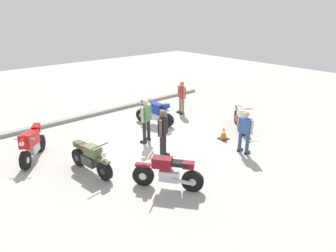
{
  "coord_description": "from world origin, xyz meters",
  "views": [
    {
      "loc": [
        -6.32,
        -8.22,
        4.84
      ],
      "look_at": [
        0.53,
        -0.35,
        0.75
      ],
      "focal_mm": 31.79,
      "sensor_mm": 36.0,
      "label": 1
    }
  ],
  "objects_px": {
    "person_in_blue_shirt": "(245,130)",
    "traffic_cone": "(224,133)",
    "motorcycle_maroon_cruiser": "(168,172)",
    "motorcycle_olive_vintage": "(91,158)",
    "person_in_red_shirt": "(182,96)",
    "person_in_black_shirt": "(163,130)",
    "motorcycle_cream_vintage": "(240,118)",
    "person_in_green_shirt": "(146,117)",
    "motorcycle_red_sportbike": "(31,143)",
    "motorcycle_blue_sportbike": "(154,111)"
  },
  "relations": [
    {
      "from": "motorcycle_blue_sportbike",
      "to": "person_in_black_shirt",
      "type": "xyz_separation_m",
      "value": [
        -1.8,
        -2.77,
        0.42
      ]
    },
    {
      "from": "motorcycle_blue_sportbike",
      "to": "traffic_cone",
      "type": "relative_size",
      "value": 3.62
    },
    {
      "from": "motorcycle_olive_vintage",
      "to": "person_in_green_shirt",
      "type": "relative_size",
      "value": 1.12
    },
    {
      "from": "motorcycle_blue_sportbike",
      "to": "motorcycle_olive_vintage",
      "type": "xyz_separation_m",
      "value": [
        -4.18,
        -2.05,
        -0.11
      ]
    },
    {
      "from": "motorcycle_cream_vintage",
      "to": "person_in_black_shirt",
      "type": "height_order",
      "value": "person_in_black_shirt"
    },
    {
      "from": "motorcycle_blue_sportbike",
      "to": "person_in_green_shirt",
      "type": "height_order",
      "value": "person_in_green_shirt"
    },
    {
      "from": "person_in_green_shirt",
      "to": "person_in_blue_shirt",
      "type": "height_order",
      "value": "person_in_green_shirt"
    },
    {
      "from": "person_in_blue_shirt",
      "to": "motorcycle_olive_vintage",
      "type": "bearing_deg",
      "value": 151.85
    },
    {
      "from": "person_in_black_shirt",
      "to": "motorcycle_cream_vintage",
      "type": "bearing_deg",
      "value": 54.77
    },
    {
      "from": "person_in_green_shirt",
      "to": "traffic_cone",
      "type": "distance_m",
      "value": 3.16
    },
    {
      "from": "person_in_red_shirt",
      "to": "traffic_cone",
      "type": "height_order",
      "value": "person_in_red_shirt"
    },
    {
      "from": "person_in_blue_shirt",
      "to": "traffic_cone",
      "type": "height_order",
      "value": "person_in_blue_shirt"
    },
    {
      "from": "person_in_black_shirt",
      "to": "motorcycle_blue_sportbike",
      "type": "bearing_deg",
      "value": 113.22
    },
    {
      "from": "motorcycle_blue_sportbike",
      "to": "traffic_cone",
      "type": "xyz_separation_m",
      "value": [
        1.04,
        -3.15,
        -0.33
      ]
    },
    {
      "from": "traffic_cone",
      "to": "motorcycle_red_sportbike",
      "type": "bearing_deg",
      "value": 152.97
    },
    {
      "from": "person_in_black_shirt",
      "to": "person_in_red_shirt",
      "type": "distance_m",
      "value": 4.84
    },
    {
      "from": "person_in_black_shirt",
      "to": "person_in_blue_shirt",
      "type": "bearing_deg",
      "value": 22.03
    },
    {
      "from": "motorcycle_maroon_cruiser",
      "to": "motorcycle_blue_sportbike",
      "type": "bearing_deg",
      "value": -70.74
    },
    {
      "from": "motorcycle_cream_vintage",
      "to": "person_in_blue_shirt",
      "type": "height_order",
      "value": "person_in_blue_shirt"
    },
    {
      "from": "motorcycle_maroon_cruiser",
      "to": "motorcycle_red_sportbike",
      "type": "xyz_separation_m",
      "value": [
        -2.32,
        4.42,
        0.07
      ]
    },
    {
      "from": "person_in_blue_shirt",
      "to": "person_in_black_shirt",
      "type": "height_order",
      "value": "person_in_black_shirt"
    },
    {
      "from": "motorcycle_maroon_cruiser",
      "to": "motorcycle_olive_vintage",
      "type": "bearing_deg",
      "value": -8.41
    },
    {
      "from": "motorcycle_cream_vintage",
      "to": "motorcycle_red_sportbike",
      "type": "relative_size",
      "value": 0.93
    },
    {
      "from": "motorcycle_cream_vintage",
      "to": "traffic_cone",
      "type": "relative_size",
      "value": 2.92
    },
    {
      "from": "person_in_green_shirt",
      "to": "motorcycle_maroon_cruiser",
      "type": "bearing_deg",
      "value": 128.14
    },
    {
      "from": "motorcycle_cream_vintage",
      "to": "person_in_red_shirt",
      "type": "bearing_deg",
      "value": -128.33
    },
    {
      "from": "motorcycle_olive_vintage",
      "to": "person_in_black_shirt",
      "type": "relative_size",
      "value": 1.11
    },
    {
      "from": "motorcycle_blue_sportbike",
      "to": "person_in_black_shirt",
      "type": "distance_m",
      "value": 3.33
    },
    {
      "from": "person_in_blue_shirt",
      "to": "traffic_cone",
      "type": "relative_size",
      "value": 2.97
    },
    {
      "from": "person_in_blue_shirt",
      "to": "person_in_black_shirt",
      "type": "bearing_deg",
      "value": 143.86
    },
    {
      "from": "motorcycle_olive_vintage",
      "to": "motorcycle_cream_vintage",
      "type": "xyz_separation_m",
      "value": [
        6.67,
        -0.83,
        0.0
      ]
    },
    {
      "from": "motorcycle_red_sportbike",
      "to": "traffic_cone",
      "type": "relative_size",
      "value": 3.13
    },
    {
      "from": "motorcycle_blue_sportbike",
      "to": "motorcycle_cream_vintage",
      "type": "relative_size",
      "value": 1.24
    },
    {
      "from": "motorcycle_cream_vintage",
      "to": "person_in_green_shirt",
      "type": "bearing_deg",
      "value": -69.22
    },
    {
      "from": "motorcycle_maroon_cruiser",
      "to": "person_in_blue_shirt",
      "type": "height_order",
      "value": "person_in_blue_shirt"
    },
    {
      "from": "motorcycle_blue_sportbike",
      "to": "motorcycle_cream_vintage",
      "type": "xyz_separation_m",
      "value": [
        2.48,
        -2.88,
        -0.11
      ]
    },
    {
      "from": "motorcycle_red_sportbike",
      "to": "motorcycle_maroon_cruiser",
      "type": "bearing_deg",
      "value": 65.43
    },
    {
      "from": "person_in_green_shirt",
      "to": "person_in_blue_shirt",
      "type": "xyz_separation_m",
      "value": [
        2.03,
        -3.07,
        -0.13
      ]
    },
    {
      "from": "person_in_red_shirt",
      "to": "motorcycle_blue_sportbike",
      "type": "bearing_deg",
      "value": 26.26
    },
    {
      "from": "motorcycle_blue_sportbike",
      "to": "person_in_green_shirt",
      "type": "distance_m",
      "value": 2.0
    },
    {
      "from": "person_in_blue_shirt",
      "to": "person_in_red_shirt",
      "type": "relative_size",
      "value": 0.97
    },
    {
      "from": "person_in_blue_shirt",
      "to": "motorcycle_blue_sportbike",
      "type": "bearing_deg",
      "value": 95.78
    },
    {
      "from": "motorcycle_maroon_cruiser",
      "to": "traffic_cone",
      "type": "distance_m",
      "value": 4.18
    },
    {
      "from": "person_in_red_shirt",
      "to": "traffic_cone",
      "type": "relative_size",
      "value": 3.07
    },
    {
      "from": "motorcycle_blue_sportbike",
      "to": "motorcycle_olive_vintage",
      "type": "relative_size",
      "value": 0.98
    },
    {
      "from": "motorcycle_cream_vintage",
      "to": "traffic_cone",
      "type": "bearing_deg",
      "value": -37.08
    },
    {
      "from": "motorcycle_maroon_cruiser",
      "to": "person_in_black_shirt",
      "type": "distance_m",
      "value": 2.01
    },
    {
      "from": "person_in_red_shirt",
      "to": "traffic_cone",
      "type": "distance_m",
      "value": 3.6
    },
    {
      "from": "motorcycle_red_sportbike",
      "to": "person_in_red_shirt",
      "type": "relative_size",
      "value": 1.02
    },
    {
      "from": "motorcycle_maroon_cruiser",
      "to": "motorcycle_blue_sportbike",
      "type": "height_order",
      "value": "motorcycle_blue_sportbike"
    }
  ]
}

